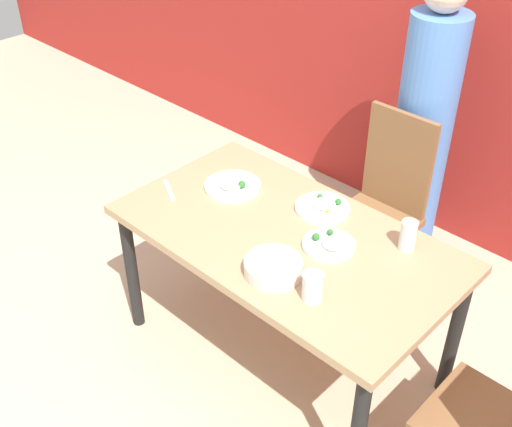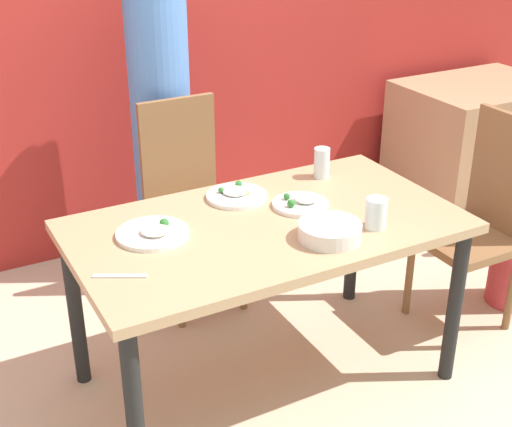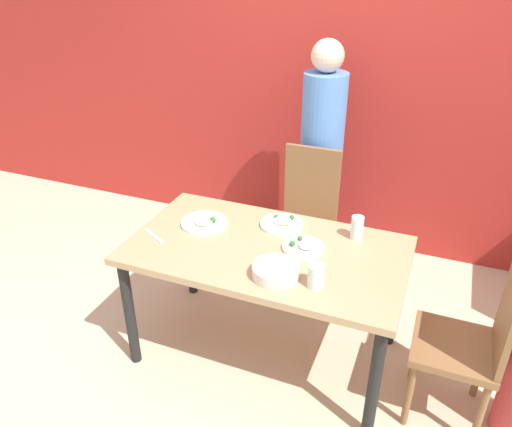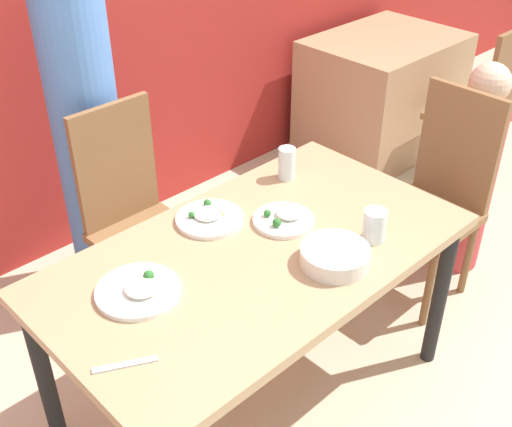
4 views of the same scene
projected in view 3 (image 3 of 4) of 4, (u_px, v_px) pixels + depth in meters
name	position (u px, v px, depth m)	size (l,w,h in m)	color
ground_plane	(265.00, 350.00, 3.04)	(10.00, 10.00, 0.00)	beige
wall_back	(340.00, 73.00, 3.60)	(10.00, 0.06, 2.70)	#A82823
dining_table	(266.00, 260.00, 2.72)	(1.49, 0.83, 0.74)	tan
chair_adult_spot	(306.00, 218.00, 3.41)	(0.40, 0.40, 1.00)	brown
chair_child_spot	(475.00, 337.00, 2.38)	(0.40, 0.40, 1.00)	brown
person_adult	(321.00, 167.00, 3.54)	(0.30, 0.30, 1.66)	#5184D1
bowl_curry	(276.00, 271.00, 2.43)	(0.23, 0.23, 0.06)	silver
plate_rice_adult	(282.00, 224.00, 2.88)	(0.25, 0.25, 0.05)	white
plate_rice_child	(204.00, 223.00, 2.89)	(0.27, 0.27, 0.05)	white
plate_noodles	(304.00, 247.00, 2.66)	(0.23, 0.23, 0.05)	white
glass_water_tall	(316.00, 276.00, 2.35)	(0.08, 0.08, 0.12)	silver
glass_water_short	(357.00, 228.00, 2.73)	(0.07, 0.07, 0.13)	silver
fork_steel	(154.00, 236.00, 2.78)	(0.17, 0.10, 0.01)	silver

